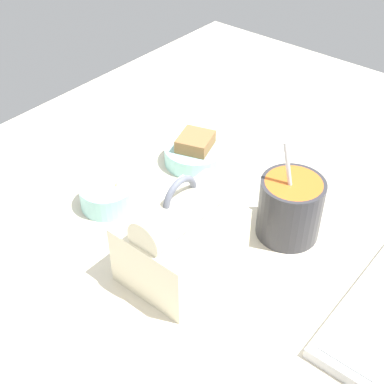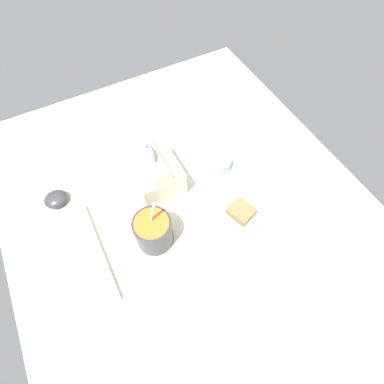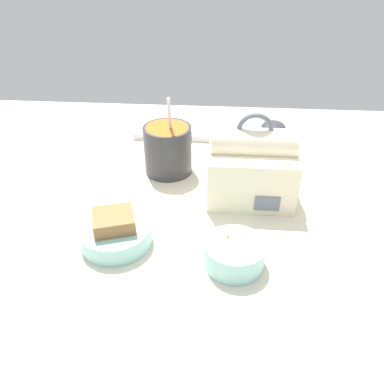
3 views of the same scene
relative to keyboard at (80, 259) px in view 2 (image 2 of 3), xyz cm
name	(u,v)px [view 2 (image 2 of 3)]	position (x,y,z in cm)	size (l,w,h in cm)	color
desk_surface	(193,217)	(-2.53, -35.19, -2.02)	(140.00, 110.00, 2.00)	beige
keyboard	(80,259)	(0.00, 0.00, 0.00)	(31.84, 12.79, 2.10)	silver
lunch_bag	(154,171)	(14.01, -30.11, 5.67)	(17.34, 14.24, 18.42)	#EFE5C1
soup_cup	(153,231)	(-4.18, -21.52, 4.73)	(10.83, 10.83, 18.44)	#333338
bento_bowl_sandwich	(240,215)	(-10.22, -47.11, 1.32)	(12.60, 12.60, 6.26)	#93D1CC
bento_bowl_snacks	(216,162)	(10.54, -50.82, 1.35)	(10.02, 10.02, 5.34)	#93D1CC
computer_mouse	(56,199)	(22.21, 0.91, 0.69)	(6.79, 7.37, 3.41)	#333338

